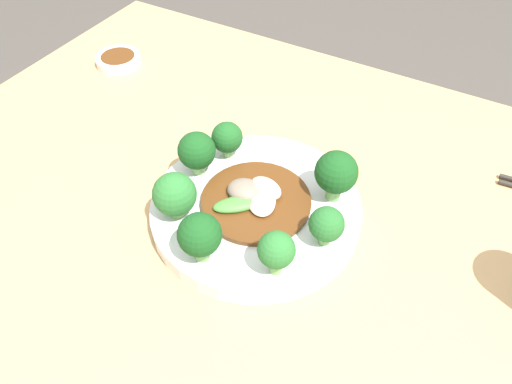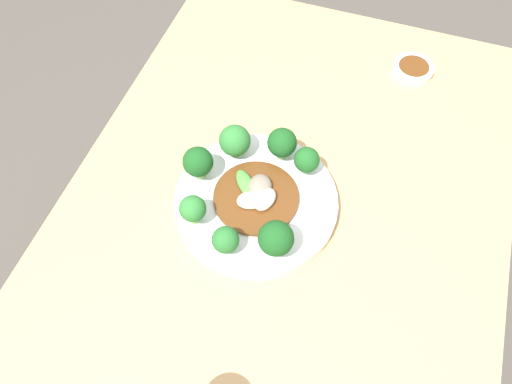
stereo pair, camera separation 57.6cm
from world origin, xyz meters
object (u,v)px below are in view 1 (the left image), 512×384
Objects in this scene: plate at (256,209)px; broccoli_northeast at (175,195)px; broccoli_southeast at (227,138)px; broccoli_southwest at (336,173)px; stirfry_center at (255,198)px; broccoli_east at (197,151)px; broccoli_northwest at (276,251)px; broccoli_west at (327,225)px; broccoli_north at (200,235)px; sauce_dish at (118,59)px.

broccoli_northeast reaches higher than plate.
broccoli_southeast reaches higher than plate.
broccoli_southwest is 0.10m from stirfry_center.
stirfry_center is at bearing -11.59° from plate.
broccoli_east is 0.18m from broccoli_northwest.
stirfry_center is at bearing -7.94° from broccoli_west.
broccoli_northeast is 1.06× the size of broccoli_northwest.
plate is 0.11m from broccoli_northwest.
broccoli_north reaches higher than broccoli_northwest.
sauce_dish is at bearing -26.43° from stirfry_center.
broccoli_southeast is at bearing -88.51° from broccoli_northeast.
broccoli_northeast is (-0.02, 0.07, -0.00)m from broccoli_east.
plate is at bearing 153.64° from sauce_dish.
stirfry_center is at bearing -95.70° from broccoli_north.
broccoli_west is at bearing 172.06° from stirfry_center.
broccoli_northwest is (0.03, 0.06, 0.01)m from broccoli_west.
broccoli_southeast is at bearing -43.12° from broccoli_northwest.
broccoli_west is at bearing 157.06° from sauce_dish.
broccoli_southwest is 0.16m from broccoli_southeast.
plate is 0.11m from broccoli_east.
plate is at bearing -48.49° from broccoli_northwest.
broccoli_northwest is (-0.08, -0.02, -0.00)m from broccoli_north.
broccoli_southwest is 0.18m from broccoli_east.
broccoli_southwest is 0.13m from broccoli_northwest.
stirfry_center is at bearing 141.94° from broccoli_southeast.
broccoli_southwest reaches higher than broccoli_northwest.
broccoli_southeast is (0.00, -0.12, -0.00)m from broccoli_northeast.
broccoli_east is (0.17, 0.04, -0.01)m from broccoli_southwest.
broccoli_northwest is (0.01, 0.13, -0.01)m from broccoli_southwest.
stirfry_center is (0.08, 0.06, -0.03)m from broccoli_southwest.
broccoli_southwest reaches higher than broccoli_northeast.
broccoli_southwest is at bearing -74.29° from broccoli_west.
broccoli_southeast is at bearing -109.26° from broccoli_east.
plate is 4.11× the size of broccoli_north.
broccoli_southwest reaches higher than broccoli_east.
broccoli_north reaches higher than broccoli_northeast.
broccoli_southwest is 0.49m from sauce_dish.
broccoli_northeast is at bearing 104.57° from broccoli_east.
broccoli_southwest is 0.51× the size of stirfry_center.
broccoli_north is 0.48m from sauce_dish.
broccoli_southwest is at bearing -144.10° from plate.
broccoli_southwest reaches higher than stirfry_center.
broccoli_northeast is 0.10m from stirfry_center.
broccoli_southwest is 0.19m from broccoli_northeast.
broccoli_southwest is (-0.08, -0.06, 0.05)m from plate.
broccoli_northeast is at bearing -5.94° from broccoli_northwest.
broccoli_southeast reaches higher than sauce_dish.
broccoli_northeast reaches higher than broccoli_northwest.
broccoli_southeast is at bearing 156.86° from sauce_dish.
broccoli_west is 0.07m from broccoli_southwest.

